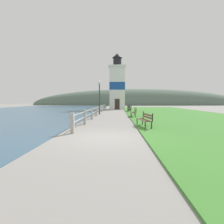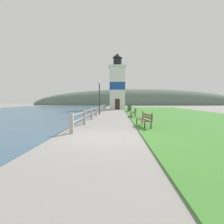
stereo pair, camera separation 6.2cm
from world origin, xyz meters
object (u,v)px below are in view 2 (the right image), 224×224
object	(u,v)px
park_bench_far	(130,108)
lighthouse	(117,85)
park_bench_midway	(134,112)
park_bench_near	(145,119)
trash_bin	(129,108)
lamp_post	(99,92)

from	to	relation	value
park_bench_far	lighthouse	bearing A→B (deg)	-74.70
park_bench_midway	lighthouse	bearing A→B (deg)	-83.08
park_bench_midway	park_bench_far	bearing A→B (deg)	-90.36
park_bench_midway	park_bench_far	xyz separation A→B (m)	(0.19, 8.19, 0.00)
park_bench_far	park_bench_near	bearing A→B (deg)	92.02
park_bench_near	lighthouse	size ratio (longest dim) A/B	0.18
park_bench_near	park_bench_midway	distance (m)	6.85
park_bench_midway	lighthouse	xyz separation A→B (m)	(-1.74, 16.73, 4.16)
park_bench_far	trash_bin	bearing A→B (deg)	-86.11
park_bench_midway	lamp_post	world-z (taller)	lamp_post
park_bench_midway	trash_bin	bearing A→B (deg)	-89.82
park_bench_near	park_bench_midway	size ratio (longest dim) A/B	1.22
park_bench_near	lighthouse	world-z (taller)	lighthouse
trash_bin	lamp_post	xyz separation A→B (m)	(-3.96, -7.36, 2.31)
park_bench_far	trash_bin	size ratio (longest dim) A/B	2.02
lamp_post	lighthouse	bearing A→B (deg)	81.47
park_bench_midway	park_bench_far	distance (m)	8.19
park_bench_midway	lamp_post	bearing A→B (deg)	-36.39
lighthouse	trash_bin	world-z (taller)	lighthouse
lamp_post	park_bench_midway	bearing A→B (deg)	-37.37
park_bench_near	trash_bin	size ratio (longest dim) A/B	2.37
trash_bin	lamp_post	world-z (taller)	lamp_post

